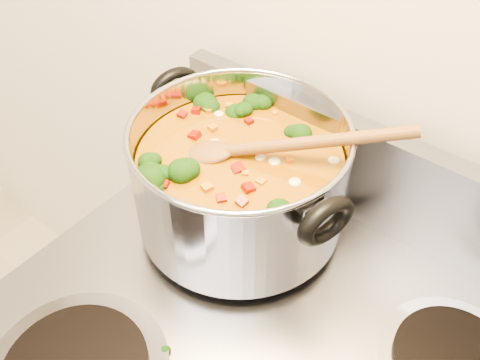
# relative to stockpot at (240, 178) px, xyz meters

# --- Properties ---
(stockpot) EXTENTS (0.36, 0.30, 0.18)m
(stockpot) POSITION_rel_stockpot_xyz_m (0.00, 0.00, 0.00)
(stockpot) COLOR #A7A7AF
(stockpot) RESTS_ON electric_range
(wooden_spoon) EXTENTS (0.28, 0.18, 0.10)m
(wooden_spoon) POSITION_rel_stockpot_xyz_m (0.02, 0.01, 0.06)
(wooden_spoon) COLOR brown
(wooden_spoon) RESTS_ON stockpot
(cooktop_crumbs) EXTENTS (0.14, 0.17, 0.01)m
(cooktop_crumbs) POSITION_rel_stockpot_xyz_m (0.17, -0.10, -0.09)
(cooktop_crumbs) COLOR black
(cooktop_crumbs) RESTS_ON electric_range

